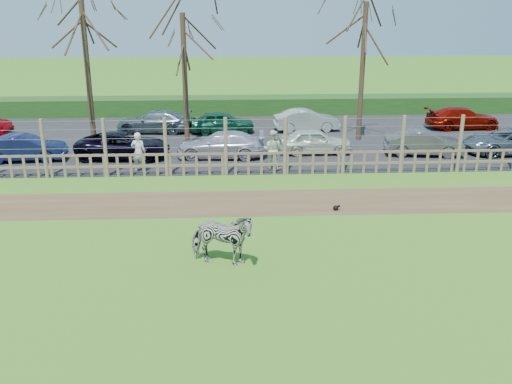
{
  "coord_description": "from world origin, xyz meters",
  "views": [
    {
      "loc": [
        0.13,
        -15.23,
        7.15
      ],
      "look_at": [
        1.0,
        2.5,
        1.1
      ],
      "focal_mm": 40.0,
      "sensor_mm": 36.0,
      "label": 1
    }
  ],
  "objects_px": {
    "visitor_a": "(138,152)",
    "car_4": "(315,141)",
    "car_3": "(221,145)",
    "car_5": "(424,143)",
    "car_6": "(509,141)",
    "crow": "(336,208)",
    "tree_mid": "(184,47)",
    "car_1": "(25,148)",
    "car_13": "(462,118)",
    "car_10": "(222,122)",
    "car_9": "(154,122)",
    "tree_left": "(84,33)",
    "visitor_b": "(272,150)",
    "zebra": "(221,239)",
    "tree_right": "(364,38)",
    "car_2": "(123,145)",
    "car_11": "(307,120)"
  },
  "relations": [
    {
      "from": "car_2",
      "to": "visitor_a",
      "type": "bearing_deg",
      "value": -151.25
    },
    {
      "from": "crow",
      "to": "tree_mid",
      "type": "bearing_deg",
      "value": 120.67
    },
    {
      "from": "car_2",
      "to": "car_6",
      "type": "distance_m",
      "value": 18.4
    },
    {
      "from": "visitor_b",
      "to": "car_11",
      "type": "distance_m",
      "value": 7.89
    },
    {
      "from": "car_10",
      "to": "car_11",
      "type": "bearing_deg",
      "value": -89.14
    },
    {
      "from": "zebra",
      "to": "car_4",
      "type": "xyz_separation_m",
      "value": [
        4.39,
        11.89,
        -0.14
      ]
    },
    {
      "from": "car_9",
      "to": "car_10",
      "type": "bearing_deg",
      "value": 89.7
    },
    {
      "from": "tree_left",
      "to": "visitor_b",
      "type": "distance_m",
      "value": 10.43
    },
    {
      "from": "car_2",
      "to": "zebra",
      "type": "bearing_deg",
      "value": -154.03
    },
    {
      "from": "visitor_b",
      "to": "car_9",
      "type": "xyz_separation_m",
      "value": [
        -6.04,
        7.52,
        -0.26
      ]
    },
    {
      "from": "car_6",
      "to": "crow",
      "type": "bearing_deg",
      "value": -54.72
    },
    {
      "from": "tree_mid",
      "to": "car_6",
      "type": "bearing_deg",
      "value": -9.72
    },
    {
      "from": "tree_mid",
      "to": "car_2",
      "type": "bearing_deg",
      "value": -136.82
    },
    {
      "from": "car_2",
      "to": "car_5",
      "type": "relative_size",
      "value": 1.19
    },
    {
      "from": "visitor_b",
      "to": "car_3",
      "type": "distance_m",
      "value": 3.06
    },
    {
      "from": "visitor_a",
      "to": "zebra",
      "type": "bearing_deg",
      "value": 120.95
    },
    {
      "from": "car_10",
      "to": "car_13",
      "type": "relative_size",
      "value": 0.85
    },
    {
      "from": "visitor_a",
      "to": "crow",
      "type": "distance_m",
      "value": 9.2
    },
    {
      "from": "car_10",
      "to": "zebra",
      "type": "bearing_deg",
      "value": 177.35
    },
    {
      "from": "car_2",
      "to": "car_11",
      "type": "bearing_deg",
      "value": -56.31
    },
    {
      "from": "car_1",
      "to": "car_11",
      "type": "relative_size",
      "value": 1.0
    },
    {
      "from": "visitor_a",
      "to": "car_13",
      "type": "bearing_deg",
      "value": -146.32
    },
    {
      "from": "tree_left",
      "to": "visitor_a",
      "type": "bearing_deg",
      "value": -54.62
    },
    {
      "from": "tree_mid",
      "to": "car_4",
      "type": "bearing_deg",
      "value": -19.31
    },
    {
      "from": "tree_right",
      "to": "visitor_b",
      "type": "distance_m",
      "value": 8.43
    },
    {
      "from": "car_4",
      "to": "car_6",
      "type": "distance_m",
      "value": 9.34
    },
    {
      "from": "car_11",
      "to": "car_4",
      "type": "bearing_deg",
      "value": 172.21
    },
    {
      "from": "zebra",
      "to": "car_13",
      "type": "height_order",
      "value": "zebra"
    },
    {
      "from": "tree_left",
      "to": "tree_mid",
      "type": "bearing_deg",
      "value": 12.53
    },
    {
      "from": "tree_right",
      "to": "car_11",
      "type": "distance_m",
      "value": 5.69
    },
    {
      "from": "tree_right",
      "to": "car_4",
      "type": "xyz_separation_m",
      "value": [
        -2.73,
        -2.7,
        -4.6
      ]
    },
    {
      "from": "car_6",
      "to": "car_11",
      "type": "distance_m",
      "value": 10.57
    },
    {
      "from": "car_5",
      "to": "zebra",
      "type": "bearing_deg",
      "value": 147.02
    },
    {
      "from": "visitor_a",
      "to": "car_1",
      "type": "height_order",
      "value": "visitor_a"
    },
    {
      "from": "car_3",
      "to": "car_2",
      "type": "bearing_deg",
      "value": -87.13
    },
    {
      "from": "car_3",
      "to": "car_5",
      "type": "xyz_separation_m",
      "value": [
        9.64,
        -0.08,
        0.0
      ]
    },
    {
      "from": "crow",
      "to": "car_11",
      "type": "distance_m",
      "value": 12.71
    },
    {
      "from": "car_13",
      "to": "car_10",
      "type": "bearing_deg",
      "value": 88.85
    },
    {
      "from": "car_3",
      "to": "car_9",
      "type": "relative_size",
      "value": 1.0
    },
    {
      "from": "tree_mid",
      "to": "car_10",
      "type": "xyz_separation_m",
      "value": [
        1.77,
        2.41,
        -4.23
      ]
    },
    {
      "from": "car_11",
      "to": "car_2",
      "type": "bearing_deg",
      "value": 115.01
    },
    {
      "from": "tree_right",
      "to": "zebra",
      "type": "distance_m",
      "value": 16.83
    },
    {
      "from": "car_4",
      "to": "car_5",
      "type": "xyz_separation_m",
      "value": [
        5.11,
        -0.59,
        0.0
      ]
    },
    {
      "from": "tree_left",
      "to": "tree_mid",
      "type": "relative_size",
      "value": 1.15
    },
    {
      "from": "car_1",
      "to": "car_13",
      "type": "xyz_separation_m",
      "value": [
        22.75,
        5.75,
        0.0
      ]
    },
    {
      "from": "visitor_a",
      "to": "car_4",
      "type": "distance_m",
      "value": 8.46
    },
    {
      "from": "zebra",
      "to": "car_10",
      "type": "relative_size",
      "value": 0.53
    },
    {
      "from": "car_5",
      "to": "car_9",
      "type": "distance_m",
      "value": 14.51
    },
    {
      "from": "car_5",
      "to": "car_10",
      "type": "distance_m",
      "value": 10.93
    },
    {
      "from": "visitor_a",
      "to": "car_9",
      "type": "distance_m",
      "value": 7.67
    }
  ]
}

